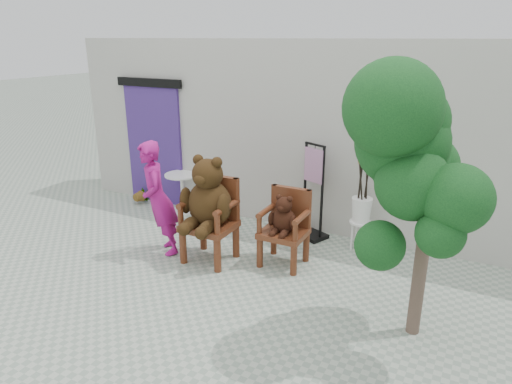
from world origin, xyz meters
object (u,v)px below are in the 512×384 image
Objects in this scene: display_stand at (313,202)px; stool_bucket at (361,209)px; chair_small at (285,221)px; tree at (410,154)px; person at (159,199)px; cafe_table at (182,188)px; chair_big at (209,203)px.

stool_bucket is at bearing 15.63° from display_stand.
tree is at bearing -29.81° from chair_small.
person is 2.35m from display_stand.
person is 2.93m from stool_bucket.
person reaches higher than display_stand.
cafe_table is at bearing 157.97° from chair_small.
display_stand reaches higher than cafe_table.
cafe_table is 3.28m from stool_bucket.
chair_small is at bearing -132.73° from stool_bucket.
chair_big is 0.91× the size of person.
display_stand is 0.53× the size of tree.
tree reaches higher than chair_small.
chair_big is at bearing 55.61° from person.
display_stand is 1.04× the size of stool_bucket.
person is (-1.74, -0.53, 0.21)m from chair_small.
tree reaches higher than stool_bucket.
chair_small is at bearing -68.94° from display_stand.
tree reaches higher than chair_big.
chair_big is at bearing -103.26° from display_stand.
tree is at bearing 38.08° from person.
person is at bearing -116.38° from display_stand.
chair_big is 2.22m from stool_bucket.
chair_big is 1.08m from chair_small.
cafe_table is 4.81m from tree.
tree is (3.40, -0.43, 1.14)m from person.
stool_bucket is (2.56, 1.42, -0.19)m from person.
person is 3.62m from tree.
cafe_table is at bearing 160.38° from person.
person is 1.15× the size of stool_bucket.
cafe_table is 0.47× the size of display_stand.
chair_big is at bearing -43.17° from cafe_table.
stool_bucket is at bearing -1.83° from cafe_table.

